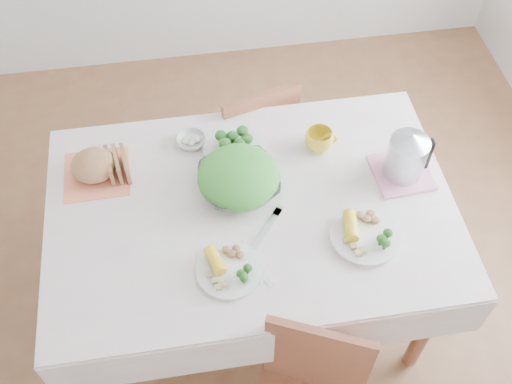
{
  "coord_description": "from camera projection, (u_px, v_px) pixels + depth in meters",
  "views": [
    {
      "loc": [
        -0.18,
        -1.28,
        2.55
      ],
      "look_at": [
        0.02,
        0.02,
        0.82
      ],
      "focal_mm": 42.0,
      "sensor_mm": 36.0,
      "label": 1
    }
  ],
  "objects": [
    {
      "name": "broccoli_plate",
      "position": [
        233.0,
        146.0,
        2.37
      ],
      "size": [
        0.27,
        0.27,
        0.02
      ],
      "primitive_type": "cylinder",
      "rotation": [
        0.0,
        0.0,
        0.14
      ],
      "color": "beige",
      "rests_on": "tablecloth"
    },
    {
      "name": "dinner_plate_left",
      "position": [
        229.0,
        270.0,
        2.03
      ],
      "size": [
        0.24,
        0.24,
        0.02
      ],
      "primitive_type": "cylinder",
      "rotation": [
        0.0,
        0.0,
        -0.05
      ],
      "color": "white",
      "rests_on": "tablecloth"
    },
    {
      "name": "bread_loaf",
      "position": [
        94.0,
        165.0,
        2.25
      ],
      "size": [
        0.2,
        0.2,
        0.1
      ],
      "primitive_type": "ellipsoid",
      "rotation": [
        0.0,
        0.0,
        -0.22
      ],
      "color": "#955F3A",
      "rests_on": "napkin"
    },
    {
      "name": "fork_left",
      "position": [
        256.0,
        265.0,
        2.05
      ],
      "size": [
        0.1,
        0.19,
        0.0
      ],
      "primitive_type": "cube",
      "rotation": [
        0.0,
        0.0,
        0.42
      ],
      "color": "silver",
      "rests_on": "tablecloth"
    },
    {
      "name": "tablecloth",
      "position": [
        251.0,
        207.0,
        2.21
      ],
      "size": [
        1.5,
        1.0,
        0.01
      ],
      "primitive_type": "cube",
      "color": "white",
      "rests_on": "dining_table"
    },
    {
      "name": "chair_far",
      "position": [
        247.0,
        127.0,
        2.85
      ],
      "size": [
        0.46,
        0.46,
        0.82
      ],
      "primitive_type": "cube",
      "rotation": [
        0.0,
        0.0,
        3.41
      ],
      "color": "brown",
      "rests_on": "floor"
    },
    {
      "name": "electric_kettle",
      "position": [
        407.0,
        153.0,
        2.2
      ],
      "size": [
        0.18,
        0.18,
        0.21
      ],
      "primitive_type": "cylinder",
      "rotation": [
        0.0,
        0.0,
        0.22
      ],
      "color": "#B2B5BA",
      "rests_on": "pink_tray"
    },
    {
      "name": "floor",
      "position": [
        252.0,
        301.0,
        2.81
      ],
      "size": [
        3.6,
        3.6,
        0.0
      ],
      "primitive_type": "plane",
      "color": "brown",
      "rests_on": "ground"
    },
    {
      "name": "napkin",
      "position": [
        97.0,
        174.0,
        2.29
      ],
      "size": [
        0.25,
        0.25,
        0.0
      ],
      "primitive_type": "cube",
      "rotation": [
        0.0,
        0.0,
        0.01
      ],
      "color": "#FD8356",
      "rests_on": "tablecloth"
    },
    {
      "name": "fruit_bowl",
      "position": [
        191.0,
        141.0,
        2.37
      ],
      "size": [
        0.15,
        0.15,
        0.04
      ],
      "primitive_type": "imported",
      "rotation": [
        0.0,
        0.0,
        0.36
      ],
      "color": "white",
      "rests_on": "tablecloth"
    },
    {
      "name": "yellow_mug",
      "position": [
        319.0,
        140.0,
        2.34
      ],
      "size": [
        0.12,
        0.12,
        0.09
      ],
      "primitive_type": "imported",
      "rotation": [
        0.0,
        0.0,
        -0.07
      ],
      "color": "yellow",
      "rests_on": "tablecloth"
    },
    {
      "name": "salad_bowl",
      "position": [
        239.0,
        182.0,
        2.23
      ],
      "size": [
        0.34,
        0.34,
        0.07
      ],
      "primitive_type": "imported",
      "rotation": [
        0.0,
        0.0,
        0.17
      ],
      "color": "white",
      "rests_on": "tablecloth"
    },
    {
      "name": "dinner_plate_right",
      "position": [
        365.0,
        236.0,
        2.11
      ],
      "size": [
        0.34,
        0.34,
        0.02
      ],
      "primitive_type": "cylinder",
      "rotation": [
        0.0,
        0.0,
        -0.49
      ],
      "color": "white",
      "rests_on": "tablecloth"
    },
    {
      "name": "dining_table",
      "position": [
        252.0,
        260.0,
        2.51
      ],
      "size": [
        1.4,
        0.9,
        0.75
      ],
      "primitive_type": "cube",
      "color": "brown",
      "rests_on": "floor"
    },
    {
      "name": "fork_right",
      "position": [
        266.0,
        230.0,
        2.14
      ],
      "size": [
        0.15,
        0.18,
        0.0
      ],
      "primitive_type": "cube",
      "rotation": [
        0.0,
        0.0,
        -0.66
      ],
      "color": "silver",
      "rests_on": "tablecloth"
    },
    {
      "name": "knife",
      "position": [
        233.0,
        279.0,
        2.02
      ],
      "size": [
        0.2,
        0.07,
        0.0
      ],
      "primitive_type": "cube",
      "rotation": [
        0.0,
        0.0,
        1.33
      ],
      "color": "silver",
      "rests_on": "tablecloth"
    },
    {
      "name": "pink_tray",
      "position": [
        401.0,
        173.0,
        2.29
      ],
      "size": [
        0.23,
        0.23,
        0.02
      ],
      "primitive_type": "cube",
      "rotation": [
        0.0,
        0.0,
        0.06
      ],
      "color": "pink",
      "rests_on": "tablecloth"
    }
  ]
}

